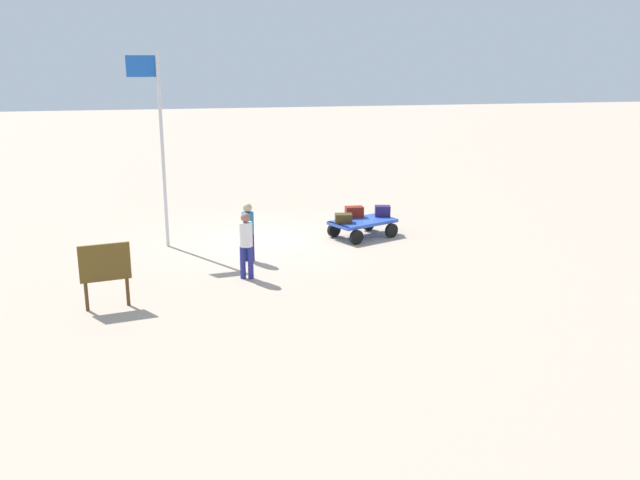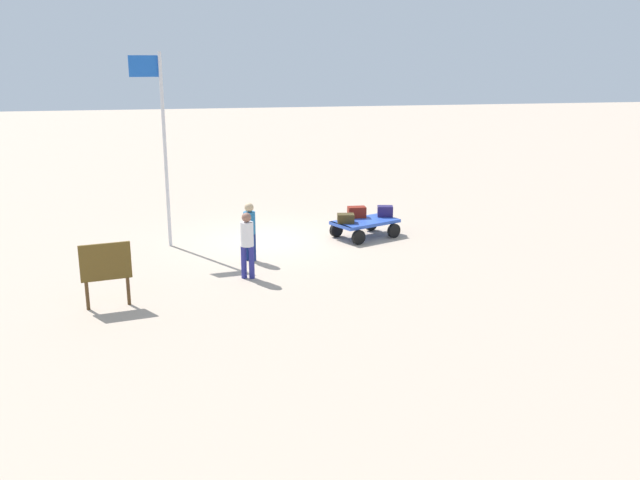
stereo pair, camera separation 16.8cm
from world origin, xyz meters
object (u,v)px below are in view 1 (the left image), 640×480
object	(u,v)px
suitcase_maroon	(354,212)
suitcase_tan	(343,218)
luggage_cart	(362,224)
worker_trailing	(248,228)
flagpole	(158,136)
worker_lead	(246,241)
suitcase_dark	(383,211)
signboard	(105,267)

from	to	relation	value
suitcase_maroon	suitcase_tan	distance (m)	0.82
luggage_cart	suitcase_maroon	bearing A→B (deg)	-74.43
worker_trailing	flagpole	distance (m)	3.82
suitcase_maroon	worker_lead	world-z (taller)	worker_lead
suitcase_dark	suitcase_maroon	world-z (taller)	suitcase_maroon
flagpole	signboard	world-z (taller)	flagpole
worker_lead	worker_trailing	world-z (taller)	worker_lead
suitcase_dark	luggage_cart	bearing A→B (deg)	26.80
suitcase_tan	suitcase_dark	bearing A→B (deg)	-158.24
worker_lead	worker_trailing	xyz separation A→B (m)	(-0.25, -1.56, -0.05)
suitcase_maroon	suitcase_dark	bearing A→B (deg)	176.68
worker_lead	signboard	size ratio (longest dim) A/B	1.15
luggage_cart	worker_lead	world-z (taller)	worker_lead
worker_lead	flagpole	bearing A→B (deg)	-61.46
luggage_cart	worker_trailing	size ratio (longest dim) A/B	1.40
suitcase_tan	flagpole	world-z (taller)	flagpole
suitcase_tan	worker_trailing	size ratio (longest dim) A/B	0.35
worker_trailing	signboard	xyz separation A→B (m)	(3.54, 2.95, 0.02)
suitcase_maroon	worker_lead	distance (m)	5.41
suitcase_tan	worker_lead	xyz separation A→B (m)	(3.38, 3.10, 0.31)
worker_trailing	flagpole	bearing A→B (deg)	-42.81
signboard	suitcase_dark	bearing A→B (deg)	-148.01
suitcase_maroon	worker_trailing	xyz separation A→B (m)	(3.65, 2.17, 0.22)
suitcase_tan	worker_lead	bearing A→B (deg)	42.55
suitcase_maroon	signboard	distance (m)	8.84
luggage_cart	worker_lead	size ratio (longest dim) A/B	1.33
suitcase_dark	worker_lead	size ratio (longest dim) A/B	0.32
luggage_cart	signboard	bearing A→B (deg)	32.52
suitcase_tan	flagpole	size ratio (longest dim) A/B	0.10
suitcase_dark	flagpole	bearing A→B (deg)	0.53
suitcase_maroon	worker_trailing	size ratio (longest dim) A/B	0.36
flagpole	suitcase_tan	bearing A→B (deg)	174.51
suitcase_dark	flagpole	size ratio (longest dim) A/B	0.10
suitcase_tan	worker_trailing	bearing A→B (deg)	26.27
signboard	suitcase_maroon	bearing A→B (deg)	-144.55
worker_lead	flagpole	world-z (taller)	flagpole
luggage_cart	worker_trailing	bearing A→B (deg)	24.47
luggage_cart	suitcase_dark	world-z (taller)	suitcase_dark
luggage_cart	suitcase_maroon	xyz separation A→B (m)	(0.13, -0.45, 0.30)
luggage_cart	suitcase_tan	xyz separation A→B (m)	(0.65, 0.18, 0.27)
suitcase_dark	suitcase_tan	xyz separation A→B (m)	(1.45, 0.58, -0.03)
suitcase_dark	suitcase_maroon	distance (m)	0.92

